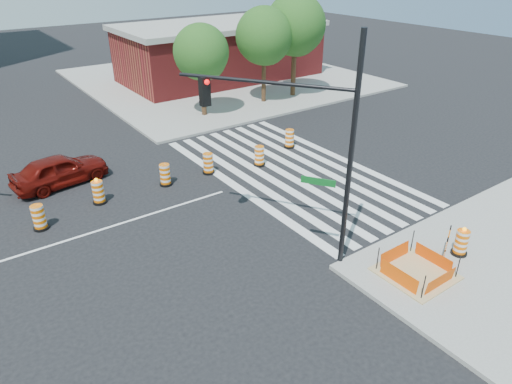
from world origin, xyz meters
The scene contains 19 objects.
ground centered at (0.00, 0.00, 0.00)m, with size 120.00×120.00×0.00m, color black.
sidewalk_ne centered at (18.00, 18.00, 0.07)m, with size 22.00×22.00×0.15m, color gray.
crosswalk_east centered at (10.95, 0.00, 0.01)m, with size 6.75×13.50×0.01m.
lane_centerline centered at (0.00, 0.00, 0.01)m, with size 14.00×0.12×0.01m, color silver.
excavation_pit centered at (9.00, -9.00, 0.22)m, with size 2.20×2.20×0.90m.
brick_storefront centered at (18.00, 18.00, 2.32)m, with size 16.50×8.50×4.60m.
red_coupe centered at (1.31, 4.98, 0.73)m, with size 1.72×4.28×1.46m, color #590C07.
signal_pole_se centered at (6.60, -5.67, 4.72)m, with size 3.37×4.89×7.69m.
pit_drum centered at (11.20, -9.16, 0.61)m, with size 0.56×0.56×1.10m.
barricade centered at (10.55, -9.01, 0.76)m, with size 0.85×0.47×1.10m.
tree_north_c centered at (11.74, 9.88, 3.96)m, with size 3.52×3.47×5.91m.
tree_north_d centered at (16.76, 10.12, 4.43)m, with size 3.88×3.88×6.60m.
tree_north_e centered at (19.52, 10.17, 4.90)m, with size 4.29×4.29×7.30m.
median_drum_4 centered at (-0.44, 1.44, 0.48)m, with size 0.60×0.60×1.02m.
median_drum_5 centered at (2.14, 2.20, 0.49)m, with size 0.60×0.60×1.18m.
median_drum_6 centered at (5.24, 2.13, 0.48)m, with size 0.60×0.60×1.02m.
median_drum_7 centered at (7.51, 2.09, 0.48)m, with size 0.60×0.60×1.02m.
median_drum_8 centered at (10.09, 1.40, 0.48)m, with size 0.60×0.60×1.02m.
median_drum_9 centered at (12.88, 2.41, 0.48)m, with size 0.60×0.60×1.02m.
Camera 1 is at (-2.36, -15.84, 9.60)m, focal length 32.00 mm.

